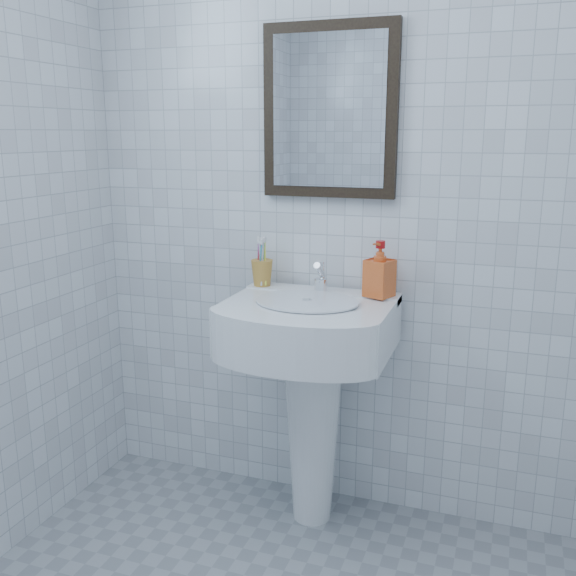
% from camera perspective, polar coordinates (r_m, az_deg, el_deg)
% --- Properties ---
extents(wall_back, '(2.20, 0.02, 2.50)m').
position_cam_1_polar(wall_back, '(2.41, 6.72, 8.21)').
color(wall_back, silver).
rests_on(wall_back, ground).
extents(washbasin, '(0.59, 0.43, 0.90)m').
position_cam_1_polar(washbasin, '(2.39, 2.08, -7.64)').
color(washbasin, white).
rests_on(washbasin, ground).
extents(faucet, '(0.05, 0.11, 0.12)m').
position_cam_1_polar(faucet, '(2.39, 2.92, 0.79)').
color(faucet, silver).
rests_on(faucet, washbasin).
extents(toothbrush_cup, '(0.10, 0.10, 0.10)m').
position_cam_1_polar(toothbrush_cup, '(2.49, -2.33, 1.36)').
color(toothbrush_cup, '#BD8532').
rests_on(toothbrush_cup, washbasin).
extents(soap_dispenser, '(0.12, 0.12, 0.20)m').
position_cam_1_polar(soap_dispenser, '(2.33, 8.15, 1.66)').
color(soap_dispenser, '#C04912').
rests_on(soap_dispenser, washbasin).
extents(wall_mirror, '(0.50, 0.04, 0.62)m').
position_cam_1_polar(wall_mirror, '(2.42, 3.70, 15.41)').
color(wall_mirror, black).
rests_on(wall_mirror, wall_back).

